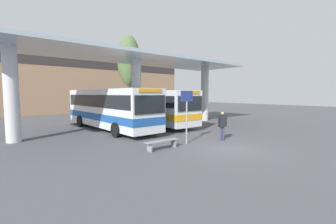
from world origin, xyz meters
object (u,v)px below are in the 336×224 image
transit_bus_center_bay (145,105)px  waiting_bench_near_pillar (162,142)px  pedestrian_waiting (222,123)px  info_sign_platform (187,106)px  poplar_tree_behind_left (129,61)px  transit_bus_left_bay (109,107)px

transit_bus_center_bay → waiting_bench_near_pillar: size_ratio=6.39×
transit_bus_center_bay → pedestrian_waiting: size_ratio=7.08×
transit_bus_center_bay → info_sign_platform: transit_bus_center_bay is taller
transit_bus_center_bay → waiting_bench_near_pillar: 10.27m
pedestrian_waiting → info_sign_platform: bearing=177.1°
info_sign_platform → poplar_tree_behind_left: (4.93, 14.90, 4.60)m
transit_bus_left_bay → transit_bus_center_bay: (4.15, 0.99, -0.04)m
transit_bus_left_bay → pedestrian_waiting: (3.30, -8.57, -0.70)m
info_sign_platform → poplar_tree_behind_left: size_ratio=0.31×
waiting_bench_near_pillar → poplar_tree_behind_left: 17.71m
transit_bus_center_bay → pedestrian_waiting: transit_bus_center_bay is taller
info_sign_platform → pedestrian_waiting: (2.23, -0.81, -1.07)m
waiting_bench_near_pillar → poplar_tree_behind_left: poplar_tree_behind_left is taller
transit_bus_left_bay → info_sign_platform: size_ratio=3.70×
poplar_tree_behind_left → pedestrian_waiting: bearing=-99.7°
transit_bus_center_bay → poplar_tree_behind_left: size_ratio=1.27×
transit_bus_left_bay → info_sign_platform: 7.84m
transit_bus_left_bay → poplar_tree_behind_left: bearing=-131.3°
waiting_bench_near_pillar → pedestrian_waiting: pedestrian_waiting is taller
waiting_bench_near_pillar → info_sign_platform: (1.89, 0.13, 1.80)m
waiting_bench_near_pillar → pedestrian_waiting: size_ratio=1.11×
info_sign_platform → poplar_tree_behind_left: bearing=71.7°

